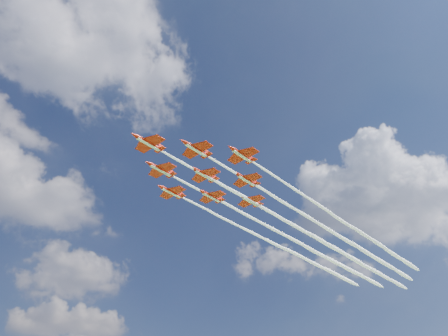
# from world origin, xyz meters

# --- Properties ---
(jet_lead) EXTENTS (116.38, 44.35, 2.57)m
(jet_lead) POSITION_xyz_m (31.57, 15.36, 72.82)
(jet_lead) COLOR red
(jet_row2_port) EXTENTS (116.38, 44.35, 2.57)m
(jet_row2_port) POSITION_xyz_m (43.48, 12.07, 72.82)
(jet_row2_port) COLOR red
(jet_row2_starb) EXTENTS (116.38, 44.35, 2.57)m
(jet_row2_starb) POSITION_xyz_m (38.77, 25.41, 72.82)
(jet_row2_starb) COLOR red
(jet_row3_port) EXTENTS (116.38, 44.35, 2.57)m
(jet_row3_port) POSITION_xyz_m (55.40, 8.78, 72.82)
(jet_row3_port) COLOR red
(jet_row3_centre) EXTENTS (116.38, 44.35, 2.57)m
(jet_row3_centre) POSITION_xyz_m (50.68, 22.12, 72.82)
(jet_row3_centre) COLOR red
(jet_row3_starb) EXTENTS (116.38, 44.35, 2.57)m
(jet_row3_starb) POSITION_xyz_m (45.97, 35.46, 72.82)
(jet_row3_starb) COLOR red
(jet_row4_port) EXTENTS (116.38, 44.35, 2.57)m
(jet_row4_port) POSITION_xyz_m (62.60, 18.83, 72.82)
(jet_row4_port) COLOR red
(jet_row4_starb) EXTENTS (116.38, 44.35, 2.57)m
(jet_row4_starb) POSITION_xyz_m (57.88, 32.17, 72.82)
(jet_row4_starb) COLOR red
(jet_tail) EXTENTS (116.38, 44.35, 2.57)m
(jet_tail) POSITION_xyz_m (69.80, 28.88, 72.82)
(jet_tail) COLOR red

